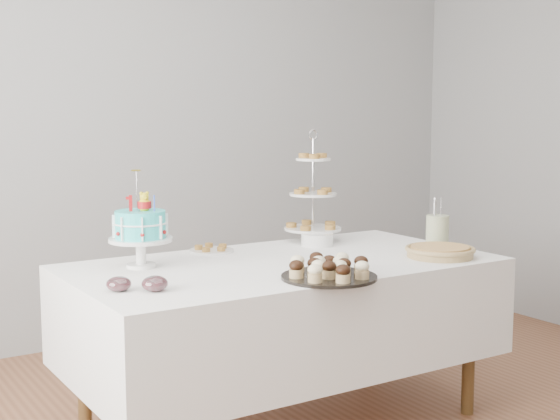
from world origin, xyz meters
TOP-DOWN VIEW (x-y plane):
  - walls at (0.00, 0.00)m, footprint 5.04×4.04m
  - table at (0.00, 0.30)m, footprint 1.92×1.02m
  - birthday_cake at (-0.59, 0.53)m, footprint 0.28×0.28m
  - cupcake_tray at (-0.03, -0.10)m, footprint 0.40×0.40m
  - pie at (0.68, 0.00)m, footprint 0.33×0.33m
  - tiered_stand at (0.44, 0.70)m, footprint 0.30×0.30m
  - plate_stack at (0.37, 0.56)m, footprint 0.16×0.16m
  - pastry_plate at (-0.16, 0.70)m, footprint 0.22×0.22m
  - jam_bowl_a at (-0.72, 0.08)m, footprint 0.10×0.10m
  - jam_bowl_b at (-0.84, 0.15)m, footprint 0.10×0.10m
  - utensil_pitcher at (0.84, 0.18)m, footprint 0.12×0.11m

SIDE VIEW (x-z plane):
  - table at x=0.00m, z-range 0.16..0.93m
  - pastry_plate at x=-0.16m, z-range 0.77..0.80m
  - jam_bowl_b at x=-0.84m, z-range 0.77..0.83m
  - jam_bowl_a at x=-0.72m, z-range 0.77..0.83m
  - pie at x=0.68m, z-range 0.77..0.83m
  - plate_stack at x=0.37m, z-range 0.77..0.83m
  - cupcake_tray at x=-0.03m, z-range 0.77..0.86m
  - utensil_pitcher at x=0.84m, z-range 0.73..0.99m
  - birthday_cake at x=-0.59m, z-range 0.67..1.10m
  - tiered_stand at x=0.44m, z-range 0.72..1.31m
  - walls at x=0.00m, z-range 0.00..2.70m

